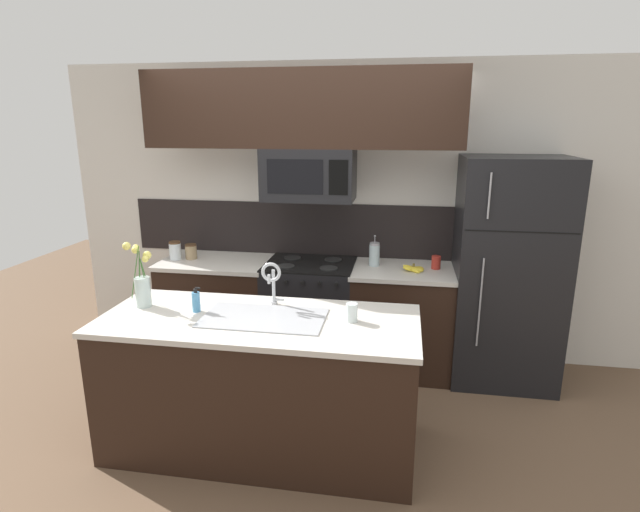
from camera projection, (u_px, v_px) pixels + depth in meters
ground_plane at (288, 417)px, 3.66m from camera, size 10.00×10.00×0.00m
rear_partition at (350, 213)px, 4.50m from camera, size 5.20×0.10×2.60m
splash_band at (316, 230)px, 4.53m from camera, size 3.45×0.01×0.48m
back_counter_left at (219, 308)px, 4.54m from camera, size 0.96×0.65×0.91m
back_counter_right at (401, 320)px, 4.27m from camera, size 0.86×0.65×0.91m
stove_range at (310, 313)px, 4.40m from camera, size 0.76×0.64×0.93m
microwave at (309, 174)px, 4.06m from camera, size 0.74×0.40×0.42m
upper_cabinet_band at (301, 109)px, 3.91m from camera, size 2.52×0.34×0.60m
refrigerator at (507, 272)px, 4.04m from camera, size 0.82×0.74×1.84m
storage_jar_tall at (175, 251)px, 4.43m from camera, size 0.10×0.10×0.16m
storage_jar_medium at (191, 252)px, 4.45m from camera, size 0.10×0.10×0.13m
banana_bunch at (413, 269)px, 4.08m from camera, size 0.19×0.16×0.07m
french_press at (374, 254)px, 4.23m from camera, size 0.09×0.09×0.27m
coffee_tin at (436, 262)px, 4.15m from camera, size 0.08×0.08×0.11m
island_counter at (261, 383)px, 3.22m from camera, size 1.99×0.82×0.91m
kitchen_sink at (264, 329)px, 3.12m from camera, size 0.76×0.43×0.16m
sink_faucet at (272, 278)px, 3.25m from camera, size 0.14×0.14×0.31m
dish_soap_bottle at (196, 301)px, 3.20m from camera, size 0.06×0.05×0.16m
drinking_glass at (352, 312)px, 3.04m from camera, size 0.07×0.07×0.12m
flower_vase at (142, 286)px, 3.27m from camera, size 0.14×0.16×0.44m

